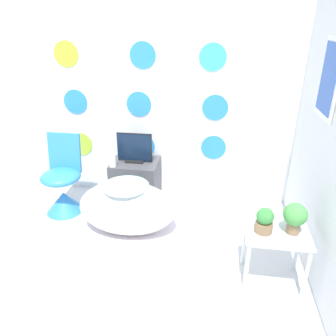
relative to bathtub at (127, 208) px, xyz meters
name	(u,v)px	position (x,y,z in m)	size (l,w,h in m)	color
ground_plane	(91,306)	(-0.02, -0.98, -0.26)	(12.00, 12.00, 0.00)	silver
wall_back_dotted	(142,86)	(-0.02, 0.85, 1.03)	(4.35, 0.05, 2.60)	white
wall_right	(330,113)	(1.68, -0.08, 1.04)	(0.06, 2.81, 2.60)	silver
rug	(126,234)	(0.00, -0.08, -0.26)	(1.28, 0.95, 0.01)	silver
bathtub	(127,208)	(0.00, 0.00, 0.00)	(0.96, 0.55, 0.53)	white
chair	(63,188)	(-0.79, 0.26, 0.01)	(0.43, 0.43, 0.86)	#338CE0
tv_cabinet	(136,182)	(-0.06, 0.58, -0.01)	(0.52, 0.43, 0.51)	#4C4C51
tv	(135,149)	(-0.06, 0.58, 0.39)	(0.39, 0.12, 0.33)	black
vase	(113,160)	(-0.26, 0.42, 0.32)	(0.08, 0.08, 0.17)	white
side_table	(276,241)	(1.34, -0.49, 0.12)	(0.49, 0.37, 0.47)	silver
potted_plant_left	(264,220)	(1.23, -0.50, 0.30)	(0.14, 0.14, 0.20)	#8C6B4C
potted_plant_right	(295,216)	(1.45, -0.48, 0.35)	(0.18, 0.18, 0.25)	#8C6B4C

